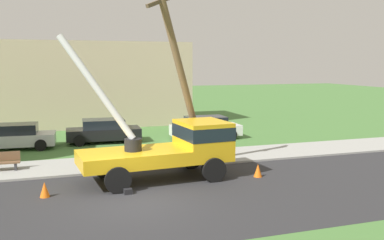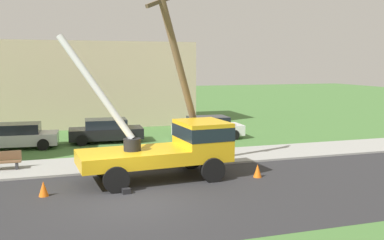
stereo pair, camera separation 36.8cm
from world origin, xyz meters
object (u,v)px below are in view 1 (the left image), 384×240
at_px(utility_truck, 174,145).
at_px(traffic_cone_ahead, 258,170).
at_px(parked_sedan_black, 104,131).
at_px(parked_sedan_white, 206,128).
at_px(leaning_utility_pole, 181,73).
at_px(traffic_cone_behind, 45,190).
at_px(park_bench, 1,162).
at_px(parked_sedan_silver, 14,137).

bearing_deg(utility_truck, traffic_cone_ahead, -16.75).
distance_m(parked_sedan_black, parked_sedan_white, 6.40).
xyz_separation_m(leaning_utility_pole, parked_sedan_black, (-2.60, 7.64, -3.66)).
height_order(traffic_cone_ahead, traffic_cone_behind, same).
bearing_deg(traffic_cone_ahead, utility_truck, 163.25).
bearing_deg(parked_sedan_white, traffic_cone_ahead, -96.78).
distance_m(traffic_cone_behind, park_bench, 4.70).
xyz_separation_m(traffic_cone_behind, parked_sedan_black, (3.37, 10.24, 0.43)).
height_order(leaning_utility_pole, traffic_cone_ahead, leaning_utility_pole).
xyz_separation_m(parked_sedan_silver, park_bench, (-0.20, -5.45, -0.25)).
bearing_deg(parked_sedan_black, utility_truck, -78.66).
bearing_deg(parked_sedan_silver, traffic_cone_behind, -80.43).
bearing_deg(parked_sedan_white, park_bench, -155.68).
height_order(traffic_cone_ahead, parked_sedan_silver, parked_sedan_silver).
bearing_deg(traffic_cone_ahead, parked_sedan_silver, 136.55).
xyz_separation_m(traffic_cone_behind, park_bench, (-1.85, 4.32, 0.18)).
bearing_deg(leaning_utility_pole, parked_sedan_white, 61.57).
xyz_separation_m(utility_truck, park_bench, (-7.05, 3.24, -0.95)).
relative_size(traffic_cone_ahead, traffic_cone_behind, 1.00).
relative_size(traffic_cone_behind, parked_sedan_black, 0.13).
bearing_deg(park_bench, traffic_cone_ahead, -22.19).
distance_m(traffic_cone_behind, parked_sedan_silver, 9.91).
height_order(leaning_utility_pole, traffic_cone_behind, leaning_utility_pole).
relative_size(utility_truck, leaning_utility_pole, 0.81).
xyz_separation_m(leaning_utility_pole, parked_sedan_silver, (-7.62, 7.16, -3.66)).
height_order(traffic_cone_behind, parked_sedan_silver, parked_sedan_silver).
xyz_separation_m(traffic_cone_behind, parked_sedan_white, (9.73, 9.55, 0.43)).
xyz_separation_m(traffic_cone_behind, parked_sedan_silver, (-1.65, 9.77, 0.43)).
bearing_deg(parked_sedan_black, traffic_cone_ahead, -62.79).
bearing_deg(traffic_cone_behind, leaning_utility_pole, 23.55).
bearing_deg(traffic_cone_ahead, traffic_cone_behind, -179.63).
relative_size(traffic_cone_behind, parked_sedan_white, 0.13).
distance_m(traffic_cone_behind, parked_sedan_black, 10.79).
bearing_deg(parked_sedan_silver, parked_sedan_white, -1.09).
bearing_deg(leaning_utility_pole, traffic_cone_behind, -156.45).
relative_size(utility_truck, traffic_cone_behind, 12.37).
bearing_deg(utility_truck, park_bench, 155.33).
distance_m(leaning_utility_pole, traffic_cone_behind, 7.69).
bearing_deg(traffic_cone_behind, parked_sedan_white, 44.46).
xyz_separation_m(parked_sedan_silver, parked_sedan_black, (5.01, 0.48, 0.00)).
height_order(traffic_cone_ahead, parked_sedan_white, parked_sedan_white).
xyz_separation_m(utility_truck, parked_sedan_silver, (-6.85, 8.69, -0.70)).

